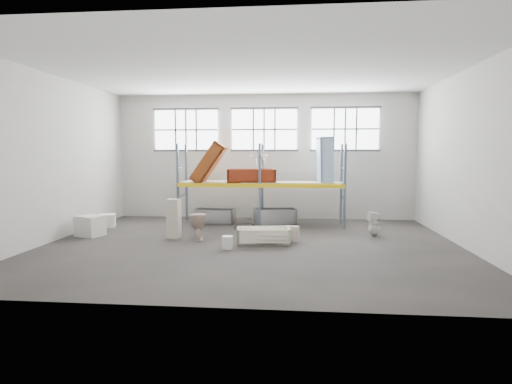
# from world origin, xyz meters

# --- Properties ---
(floor) EXTENTS (12.00, 10.00, 0.10)m
(floor) POSITION_xyz_m (0.00, 0.00, -0.05)
(floor) COLOR #433D39
(floor) RESTS_ON ground
(ceiling) EXTENTS (12.00, 10.00, 0.10)m
(ceiling) POSITION_xyz_m (0.00, 0.00, 5.05)
(ceiling) COLOR silver
(ceiling) RESTS_ON ground
(wall_back) EXTENTS (12.00, 0.10, 5.00)m
(wall_back) POSITION_xyz_m (0.00, 5.05, 2.50)
(wall_back) COLOR beige
(wall_back) RESTS_ON ground
(wall_front) EXTENTS (12.00, 0.10, 5.00)m
(wall_front) POSITION_xyz_m (0.00, -5.05, 2.50)
(wall_front) COLOR #A7A39B
(wall_front) RESTS_ON ground
(wall_left) EXTENTS (0.10, 10.00, 5.00)m
(wall_left) POSITION_xyz_m (-6.05, 0.00, 2.50)
(wall_left) COLOR #B5B0A7
(wall_left) RESTS_ON ground
(wall_right) EXTENTS (0.10, 10.00, 5.00)m
(wall_right) POSITION_xyz_m (6.05, 0.00, 2.50)
(wall_right) COLOR #AAA79F
(wall_right) RESTS_ON ground
(window_left) EXTENTS (2.60, 0.04, 1.60)m
(window_left) POSITION_xyz_m (-3.20, 4.94, 3.60)
(window_left) COLOR white
(window_left) RESTS_ON wall_back
(window_mid) EXTENTS (2.60, 0.04, 1.60)m
(window_mid) POSITION_xyz_m (0.00, 4.94, 3.60)
(window_mid) COLOR white
(window_mid) RESTS_ON wall_back
(window_right) EXTENTS (2.60, 0.04, 1.60)m
(window_right) POSITION_xyz_m (3.20, 4.94, 3.60)
(window_right) COLOR white
(window_right) RESTS_ON wall_back
(rack_upright_la) EXTENTS (0.08, 0.08, 3.00)m
(rack_upright_la) POSITION_xyz_m (-3.00, 2.90, 1.50)
(rack_upright_la) COLOR slate
(rack_upright_la) RESTS_ON floor
(rack_upright_lb) EXTENTS (0.08, 0.08, 3.00)m
(rack_upright_lb) POSITION_xyz_m (-3.00, 4.10, 1.50)
(rack_upright_lb) COLOR slate
(rack_upright_lb) RESTS_ON floor
(rack_upright_ma) EXTENTS (0.08, 0.08, 3.00)m
(rack_upright_ma) POSITION_xyz_m (0.00, 2.90, 1.50)
(rack_upright_ma) COLOR slate
(rack_upright_ma) RESTS_ON floor
(rack_upright_mb) EXTENTS (0.08, 0.08, 3.00)m
(rack_upright_mb) POSITION_xyz_m (0.00, 4.10, 1.50)
(rack_upright_mb) COLOR slate
(rack_upright_mb) RESTS_ON floor
(rack_upright_ra) EXTENTS (0.08, 0.08, 3.00)m
(rack_upright_ra) POSITION_xyz_m (3.00, 2.90, 1.50)
(rack_upright_ra) COLOR slate
(rack_upright_ra) RESTS_ON floor
(rack_upright_rb) EXTENTS (0.08, 0.08, 3.00)m
(rack_upright_rb) POSITION_xyz_m (3.00, 4.10, 1.50)
(rack_upright_rb) COLOR slate
(rack_upright_rb) RESTS_ON floor
(rack_beam_front) EXTENTS (6.00, 0.10, 0.14)m
(rack_beam_front) POSITION_xyz_m (0.00, 2.90, 1.50)
(rack_beam_front) COLOR yellow
(rack_beam_front) RESTS_ON floor
(rack_beam_back) EXTENTS (6.00, 0.10, 0.14)m
(rack_beam_back) POSITION_xyz_m (0.00, 4.10, 1.50)
(rack_beam_back) COLOR yellow
(rack_beam_back) RESTS_ON floor
(shelf_deck) EXTENTS (5.90, 1.10, 0.03)m
(shelf_deck) POSITION_xyz_m (0.00, 3.50, 1.58)
(shelf_deck) COLOR gray
(shelf_deck) RESTS_ON floor
(wet_patch) EXTENTS (1.80, 1.80, 0.00)m
(wet_patch) POSITION_xyz_m (0.00, 2.70, 0.00)
(wet_patch) COLOR black
(wet_patch) RESTS_ON floor
(bathtub_beige) EXTENTS (1.64, 0.92, 0.46)m
(bathtub_beige) POSITION_xyz_m (0.35, 0.19, 0.23)
(bathtub_beige) COLOR white
(bathtub_beige) RESTS_ON floor
(cistern_spare) EXTENTS (0.44, 0.26, 0.39)m
(cistern_spare) POSITION_xyz_m (1.18, 0.53, 0.28)
(cistern_spare) COLOR beige
(cistern_spare) RESTS_ON bathtub_beige
(sink_in_tub) EXTENTS (0.54, 0.54, 0.17)m
(sink_in_tub) POSITION_xyz_m (0.57, 0.69, 0.16)
(sink_in_tub) COLOR beige
(sink_in_tub) RESTS_ON bathtub_beige
(toilet_beige) EXTENTS (0.61, 0.89, 0.83)m
(toilet_beige) POSITION_xyz_m (-1.73, 0.68, 0.41)
(toilet_beige) COLOR beige
(toilet_beige) RESTS_ON floor
(cistern_tall) EXTENTS (0.44, 0.33, 1.23)m
(cistern_tall) POSITION_xyz_m (-2.50, 0.67, 0.62)
(cistern_tall) COLOR beige
(cistern_tall) RESTS_ON floor
(toilet_white) EXTENTS (0.46, 0.45, 0.81)m
(toilet_white) POSITION_xyz_m (3.80, 1.63, 0.40)
(toilet_white) COLOR white
(toilet_white) RESTS_ON floor
(steel_tub_left) EXTENTS (1.54, 0.80, 0.55)m
(steel_tub_left) POSITION_xyz_m (-1.76, 3.53, 0.27)
(steel_tub_left) COLOR #9EA1A5
(steel_tub_left) RESTS_ON floor
(steel_tub_right) EXTENTS (1.71, 1.06, 0.58)m
(steel_tub_right) POSITION_xyz_m (0.49, 3.57, 0.29)
(steel_tub_right) COLOR #A1A3A7
(steel_tub_right) RESTS_ON floor
(rust_tub_flat) EXTENTS (1.84, 0.99, 0.50)m
(rust_tub_flat) POSITION_xyz_m (-0.34, 3.40, 1.82)
(rust_tub_flat) COLOR maroon
(rust_tub_flat) RESTS_ON shelf_deck
(rust_tub_tilted) EXTENTS (1.34, 0.78, 1.62)m
(rust_tub_tilted) POSITION_xyz_m (-1.92, 3.28, 2.29)
(rust_tub_tilted) COLOR #8F4D12
(rust_tub_tilted) RESTS_ON shelf_deck
(sink_on_shelf) EXTENTS (0.76, 0.65, 0.58)m
(sink_on_shelf) POSITION_xyz_m (-0.07, 3.18, 2.09)
(sink_on_shelf) COLOR white
(sink_on_shelf) RESTS_ON rust_tub_flat
(blue_tub_upright) EXTENTS (0.64, 0.86, 1.70)m
(blue_tub_upright) POSITION_xyz_m (2.34, 3.66, 2.40)
(blue_tub_upright) COLOR #8AAED9
(blue_tub_upright) RESTS_ON shelf_deck
(bucket) EXTENTS (0.35, 0.35, 0.36)m
(bucket) POSITION_xyz_m (-0.60, -0.59, 0.18)
(bucket) COLOR white
(bucket) RESTS_ON floor
(carton_near) EXTENTS (0.93, 0.86, 0.65)m
(carton_near) POSITION_xyz_m (-5.29, 0.78, 0.33)
(carton_near) COLOR silver
(carton_near) RESTS_ON floor
(carton_far) EXTENTS (0.71, 0.71, 0.46)m
(carton_far) POSITION_xyz_m (-5.48, 2.39, 0.23)
(carton_far) COLOR white
(carton_far) RESTS_ON floor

